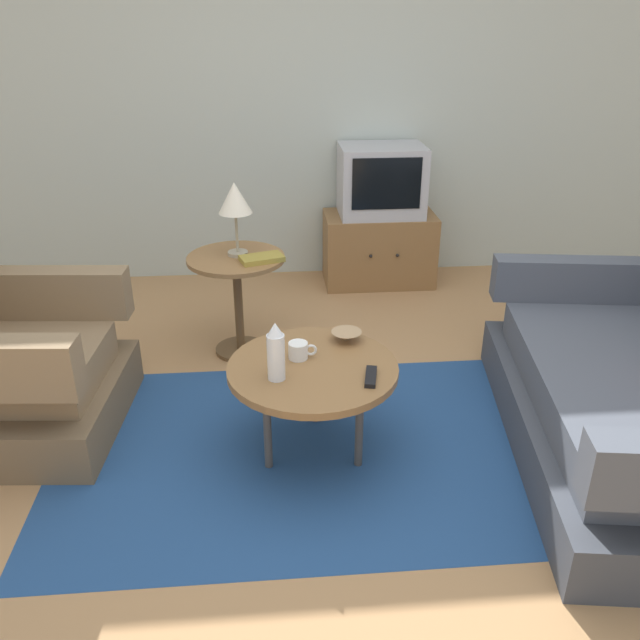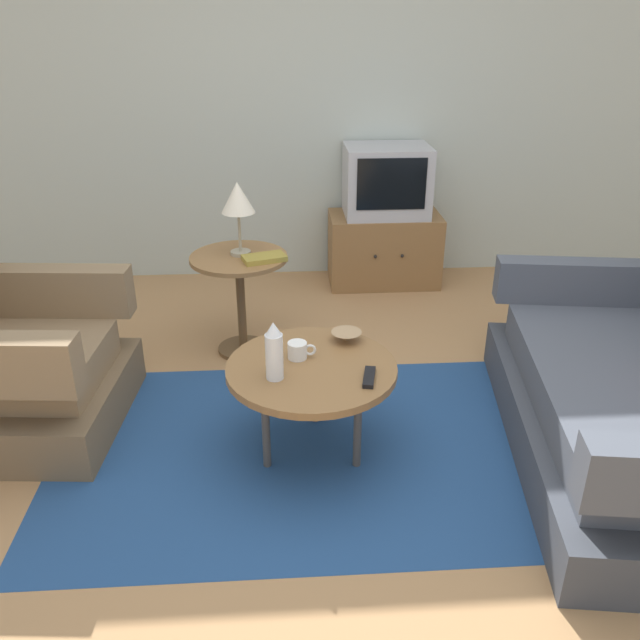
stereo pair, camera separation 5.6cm
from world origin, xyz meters
The scene contains 14 objects.
ground_plane centered at (0.00, 0.00, 0.00)m, with size 16.00×16.00×0.00m, color #AD7F51.
back_wall centered at (0.00, 2.47, 1.35)m, with size 9.00×0.12×2.70m, color #B2BCB2.
area_rug centered at (-0.14, 0.14, 0.00)m, with size 2.39×1.53×0.00m, color navy.
armchair centered at (-1.55, 0.46, 0.32)m, with size 0.91×0.97×0.94m.
coffee_table centered at (-0.14, 0.14, 0.42)m, with size 0.76×0.76×0.45m.
side_table centered at (-0.50, 1.14, 0.44)m, with size 0.55×0.55×0.60m.
tv_stand centered at (0.50, 2.16, 0.26)m, with size 0.79×0.44×0.52m.
television centered at (0.50, 2.17, 0.76)m, with size 0.59×0.43×0.48m.
table_lamp centered at (-0.49, 1.16, 0.92)m, with size 0.19×0.19×0.41m.
vase centered at (-0.30, 0.05, 0.58)m, with size 0.08×0.08×0.26m.
mug centered at (-0.20, 0.21, 0.49)m, with size 0.13×0.09×0.08m.
bowl centered at (0.04, 0.37, 0.47)m, with size 0.14×0.14×0.05m.
tv_remote_dark centered at (0.10, 0.01, 0.46)m, with size 0.08×0.17×0.02m.
book centered at (-0.35, 1.06, 0.62)m, with size 0.26×0.19×0.03m.
Camera 2 is at (-0.27, -2.37, 1.89)m, focal length 36.90 mm.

